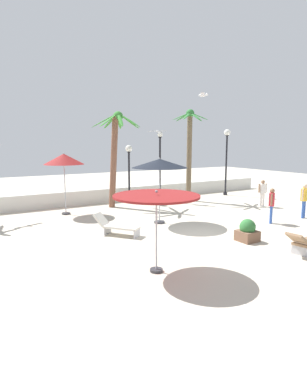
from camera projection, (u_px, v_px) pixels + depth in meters
ground_plane at (194, 237)px, 12.94m from camera, size 56.00×56.00×0.00m
boundary_wall at (106, 196)px, 20.35m from camera, size 25.20×0.30×0.86m
patio_umbrella_0 at (64, 159)px, 16.65m from camera, size 2.04×2.04×3.17m
patio_umbrella_1 at (160, 164)px, 14.80m from camera, size 2.55×2.55×3.02m
patio_umbrella_2 at (156, 199)px, 9.16m from camera, size 2.45×2.45×2.38m
palm_tree_0 at (115, 148)px, 18.60m from camera, size 2.93×2.97×5.44m
palm_tree_2 at (189, 145)px, 20.58m from camera, size 2.27×2.28×5.74m
lamp_post_0 at (227, 151)px, 22.89m from camera, size 0.43×0.43×4.60m
lamp_post_1 at (129, 164)px, 20.24m from camera, size 0.42×0.42×3.54m
lamp_post_3 at (160, 162)px, 20.61m from camera, size 0.33×0.33×4.35m
lounge_chair_0 at (116, 226)px, 13.16m from camera, size 1.59×1.83×0.84m
lounge_chair_1 at (306, 241)px, 11.04m from camera, size 1.93×0.81×0.83m
guest_0 at (304, 197)px, 16.06m from camera, size 0.55×0.32×1.71m
guest_1 at (263, 191)px, 18.98m from camera, size 0.55×0.32×1.55m
guest_2 at (272, 202)px, 15.01m from camera, size 0.46×0.41×1.63m
seagull_1 at (157, 131)px, 20.39m from camera, size 0.85×1.06×0.14m
seagull_2 at (203, 95)px, 13.04m from camera, size 0.81×0.95×0.14m
planter at (247, 231)px, 12.36m from camera, size 0.70×0.70×0.85m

